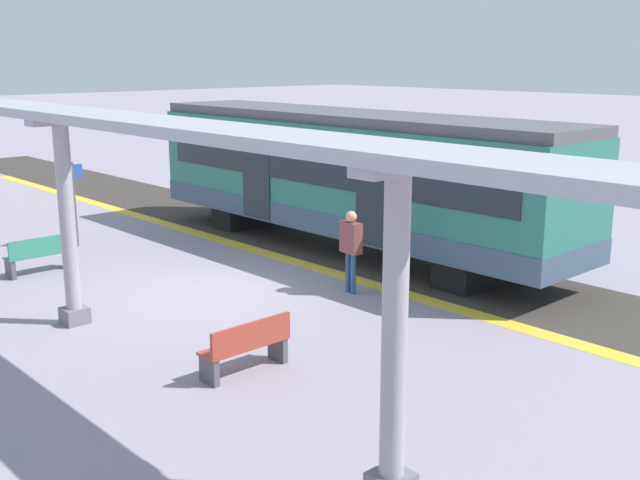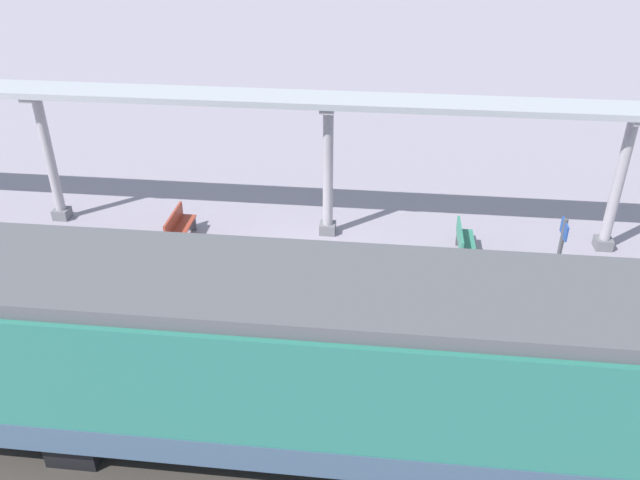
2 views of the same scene
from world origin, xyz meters
The scene contains 11 objects.
ground_plane centered at (0.00, 0.00, 0.00)m, with size 176.00×176.00×0.00m, color gray.
tactile_edge_strip centered at (-3.04, 0.00, 0.00)m, with size 0.44×38.19×0.01m, color gold.
trackbed centered at (-4.86, 0.00, 0.00)m, with size 3.20×50.19×0.01m, color #38332D.
train_near_carriage centered at (-4.85, -0.70, 1.83)m, with size 2.65×12.64×3.48m.
canopy_pillar_third centered at (2.81, -0.16, 1.91)m, with size 1.10×0.44×3.76m.
canopy_pillar_fourth centered at (2.81, 7.69, 1.91)m, with size 1.10×0.44×3.76m.
canopy_beam centered at (2.81, -0.07, 3.84)m, with size 1.20×30.52×0.16m, color #A8AAB2.
bench_near_end centered at (1.86, 3.83, 0.44)m, with size 1.50×0.45×0.86m.
bench_mid_platform centered at (1.86, -3.84, 0.44)m, with size 1.50×0.44×0.86m.
platform_info_sign centered at (0.10, -5.75, 1.33)m, with size 0.56×0.10×2.20m.
passenger_waiting_near_edge centered at (-2.26, 1.97, 1.09)m, with size 0.29×0.53×1.74m.
Camera 1 is at (8.58, 12.78, 4.79)m, focal length 43.03 mm.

